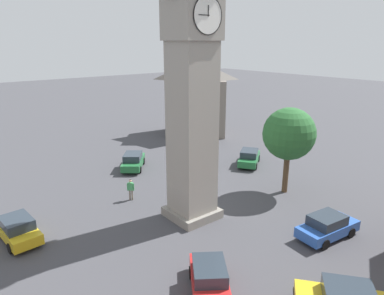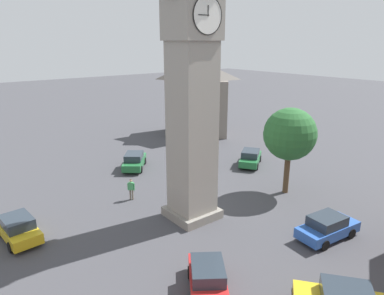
# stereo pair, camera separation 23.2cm
# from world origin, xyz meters

# --- Properties ---
(ground_plane) EXTENTS (200.00, 200.00, 0.00)m
(ground_plane) POSITION_xyz_m (0.00, 0.00, 0.00)
(ground_plane) COLOR #424247
(clock_tower) EXTENTS (3.74, 3.74, 20.81)m
(clock_tower) POSITION_xyz_m (0.00, 0.00, 12.17)
(clock_tower) COLOR gray
(clock_tower) RESTS_ON ground
(car_blue_kerb) EXTENTS (3.90, 4.27, 1.53)m
(car_blue_kerb) POSITION_xyz_m (-1.67, -11.03, 0.76)
(car_blue_kerb) COLOR #236B38
(car_blue_kerb) RESTS_ON ground
(car_silver_kerb) EXTENTS (2.04, 4.24, 1.53)m
(car_silver_kerb) POSITION_xyz_m (10.21, -4.31, 0.76)
(car_silver_kerb) COLOR gold
(car_silver_kerb) RESTS_ON ground
(car_red_corner) EXTENTS (4.30, 2.17, 1.53)m
(car_red_corner) POSITION_xyz_m (-4.78, 7.40, 0.76)
(car_red_corner) COLOR #2D5BB7
(car_red_corner) RESTS_ON ground
(car_black_far) EXTENTS (4.35, 3.75, 1.53)m
(car_black_far) POSITION_xyz_m (-11.11, -4.80, 0.76)
(car_black_far) COLOR #236B38
(car_black_far) RESTS_ON ground
(car_green_alley) EXTENTS (3.77, 4.34, 1.53)m
(car_green_alley) POSITION_xyz_m (4.26, 6.62, 0.76)
(car_green_alley) COLOR red
(car_green_alley) RESTS_ON ground
(pedestrian) EXTENTS (0.43, 0.41, 1.69)m
(pedestrian) POSITION_xyz_m (1.99, -4.99, 1.01)
(pedestrian) COLOR #706656
(pedestrian) RESTS_ON ground
(tree) EXTENTS (4.08, 4.08, 6.89)m
(tree) POSITION_xyz_m (-8.47, 1.45, 4.82)
(tree) COLOR brown
(tree) RESTS_ON ground
(building_terrace_right) EXTENTS (9.59, 9.34, 9.51)m
(building_terrace_right) POSITION_xyz_m (-14.78, -17.54, 4.84)
(building_terrace_right) COLOR slate
(building_terrace_right) RESTS_ON ground
(road_sign) EXTENTS (0.60, 0.07, 2.80)m
(road_sign) POSITION_xyz_m (-3.67, -2.99, 1.90)
(road_sign) COLOR gray
(road_sign) RESTS_ON ground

